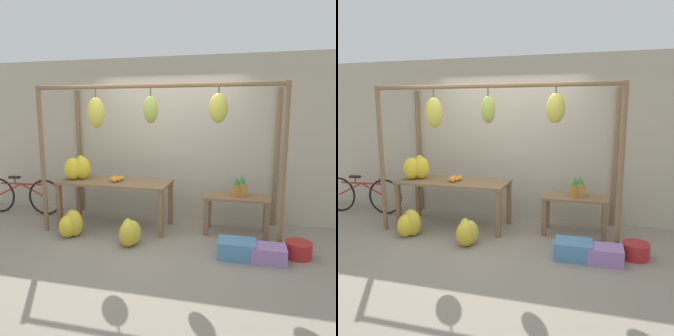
# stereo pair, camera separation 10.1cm
# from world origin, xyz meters

# --- Properties ---
(ground_plane) EXTENTS (20.00, 20.00, 0.00)m
(ground_plane) POSITION_xyz_m (0.00, 0.00, 0.00)
(ground_plane) COLOR gray
(shop_wall_back) EXTENTS (8.00, 0.08, 2.80)m
(shop_wall_back) POSITION_xyz_m (0.00, 1.36, 1.40)
(shop_wall_back) COLOR #B2A893
(shop_wall_back) RESTS_ON ground_plane
(stall_awning) EXTENTS (3.61, 1.27, 2.26)m
(stall_awning) POSITION_xyz_m (-0.01, 0.36, 1.64)
(stall_awning) COLOR brown
(stall_awning) RESTS_ON ground_plane
(display_table_main) EXTENTS (1.80, 0.73, 0.76)m
(display_table_main) POSITION_xyz_m (-0.77, 0.61, 0.66)
(display_table_main) COLOR brown
(display_table_main) RESTS_ON ground_plane
(display_table_side) EXTENTS (0.99, 0.47, 0.60)m
(display_table_side) POSITION_xyz_m (1.18, 0.74, 0.47)
(display_table_side) COLOR brown
(display_table_side) RESTS_ON ground_plane
(banana_pile_on_table) EXTENTS (0.46, 0.43, 0.39)m
(banana_pile_on_table) POSITION_xyz_m (-1.42, 0.59, 0.95)
(banana_pile_on_table) COLOR yellow
(banana_pile_on_table) RESTS_ON display_table_main
(orange_pile) EXTENTS (0.19, 0.23, 0.09)m
(orange_pile) POSITION_xyz_m (-0.74, 0.56, 0.81)
(orange_pile) COLOR orange
(orange_pile) RESTS_ON display_table_main
(pineapple_cluster) EXTENTS (0.23, 0.19, 0.33)m
(pineapple_cluster) POSITION_xyz_m (1.22, 0.73, 0.73)
(pineapple_cluster) COLOR #B27F38
(pineapple_cluster) RESTS_ON display_table_side
(banana_pile_ground_left) EXTENTS (0.40, 0.47, 0.41)m
(banana_pile_ground_left) POSITION_xyz_m (-1.25, 0.03, 0.19)
(banana_pile_ground_left) COLOR gold
(banana_pile_ground_left) RESTS_ON ground_plane
(banana_pile_ground_right) EXTENTS (0.39, 0.43, 0.39)m
(banana_pile_ground_right) POSITION_xyz_m (-0.27, -0.09, 0.18)
(banana_pile_ground_right) COLOR gold
(banana_pile_ground_right) RESTS_ON ground_plane
(fruit_crate_white) EXTENTS (0.48, 0.35, 0.23)m
(fruit_crate_white) POSITION_xyz_m (1.22, -0.14, 0.12)
(fruit_crate_white) COLOR #4C84B2
(fruit_crate_white) RESTS_ON ground_plane
(blue_bucket) EXTENTS (0.34, 0.34, 0.21)m
(blue_bucket) POSITION_xyz_m (2.00, 0.07, 0.10)
(blue_bucket) COLOR #AD2323
(blue_bucket) RESTS_ON ground_plane
(parked_bicycle) EXTENTS (1.61, 0.15, 0.70)m
(parked_bicycle) POSITION_xyz_m (-2.73, 0.81, 0.35)
(parked_bicycle) COLOR black
(parked_bicycle) RESTS_ON ground_plane
(fruit_crate_purple) EXTENTS (0.43, 0.31, 0.21)m
(fruit_crate_purple) POSITION_xyz_m (1.62, -0.16, 0.10)
(fruit_crate_purple) COLOR #9970B7
(fruit_crate_purple) RESTS_ON ground_plane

